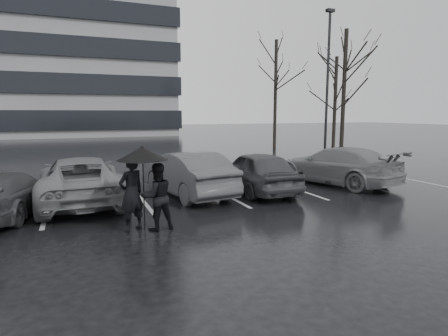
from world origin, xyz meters
name	(u,v)px	position (x,y,z in m)	size (l,w,h in m)	color
ground	(232,210)	(0.00, 0.00, 0.00)	(160.00, 160.00, 0.00)	black
car_main	(256,171)	(1.83, 2.12, 0.73)	(1.73, 4.31, 1.47)	black
car_west_a	(187,173)	(-0.63, 2.49, 0.75)	(1.59, 4.56, 1.50)	#2B2B2E
car_west_b	(81,180)	(-4.03, 2.64, 0.73)	(2.42, 5.24, 1.46)	#4F5052
car_west_c	(5,194)	(-5.99, 1.83, 0.61)	(1.71, 4.21, 1.22)	black
car_east	(336,165)	(5.43, 2.26, 0.74)	(2.07, 5.09, 1.48)	#4F5052
pedestrian_left	(131,194)	(-2.96, -0.83, 0.91)	(0.66, 0.44, 1.82)	black
pedestrian_right	(157,197)	(-2.39, -0.97, 0.81)	(0.79, 0.62, 1.63)	black
umbrella	(143,154)	(-2.69, -0.90, 1.86)	(1.20, 1.20, 2.04)	black
lamp_post	(327,93)	(9.67, 8.62, 3.94)	(0.47, 0.47, 8.61)	gray
stall_stripes	(182,195)	(-0.80, 2.50, 0.00)	(19.72, 5.00, 0.00)	#A5A5A7
tree_east	(344,94)	(12.00, 10.00, 4.00)	(0.26, 0.26, 8.00)	black
tree_ne	(335,104)	(14.50, 14.00, 3.50)	(0.26, 0.26, 7.00)	black
tree_north	(275,95)	(11.00, 17.00, 4.25)	(0.26, 0.26, 8.50)	black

